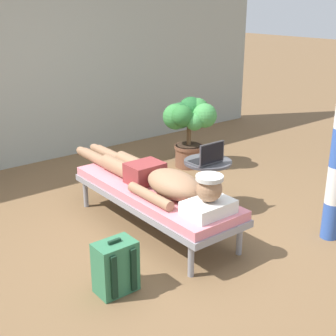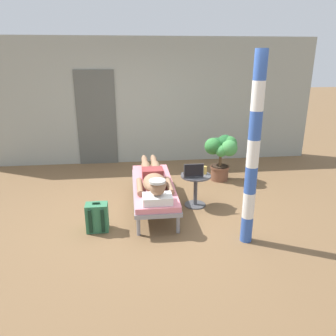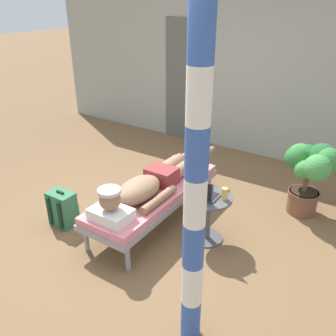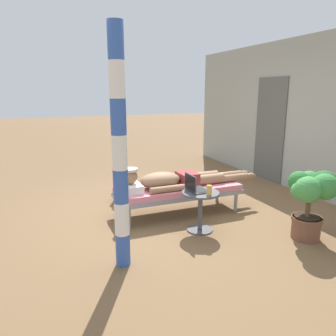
{
  "view_description": "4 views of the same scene",
  "coord_description": "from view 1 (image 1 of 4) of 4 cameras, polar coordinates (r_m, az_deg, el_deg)",
  "views": [
    {
      "loc": [
        -2.3,
        -3.01,
        2.06
      ],
      "look_at": [
        0.31,
        0.29,
        0.52
      ],
      "focal_mm": 50.06,
      "sensor_mm": 36.0,
      "label": 1
    },
    {
      "loc": [
        -0.27,
        -4.63,
        2.31
      ],
      "look_at": [
        0.3,
        0.23,
        0.65
      ],
      "focal_mm": 35.37,
      "sensor_mm": 36.0,
      "label": 2
    },
    {
      "loc": [
        2.13,
        -2.7,
        2.4
      ],
      "look_at": [
        0.1,
        0.41,
        0.59
      ],
      "focal_mm": 38.7,
      "sensor_mm": 36.0,
      "label": 3
    },
    {
      "loc": [
        4.22,
        -1.67,
        1.77
      ],
      "look_at": [
        -0.08,
        0.08,
        0.67
      ],
      "focal_mm": 34.52,
      "sensor_mm": 36.0,
      "label": 4
    }
  ],
  "objects": [
    {
      "name": "backpack",
      "position": [
        3.52,
        -6.44,
        -11.91
      ],
      "size": [
        0.3,
        0.26,
        0.42
      ],
      "color": "#33724C",
      "rests_on": "ground"
    },
    {
      "name": "house_wall_back",
      "position": [
        6.27,
        -16.35,
        12.84
      ],
      "size": [
        7.6,
        0.2,
        2.7
      ],
      "primitive_type": "cube",
      "color": "#999E93",
      "rests_on": "ground"
    },
    {
      "name": "person_reclining",
      "position": [
        4.22,
        -1.24,
        -1.27
      ],
      "size": [
        0.53,
        2.17,
        0.33
      ],
      "color": "white",
      "rests_on": "lounge_chair"
    },
    {
      "name": "drink_glass",
      "position": [
        4.78,
        5.91,
        2.08
      ],
      "size": [
        0.06,
        0.06,
        0.13
      ],
      "primitive_type": "cylinder",
      "color": "gold",
      "rests_on": "side_table"
    },
    {
      "name": "side_table",
      "position": [
        4.73,
        4.82,
        -1.03
      ],
      "size": [
        0.48,
        0.48,
        0.52
      ],
      "color": "#4C4C51",
      "rests_on": "ground"
    },
    {
      "name": "potted_plant",
      "position": [
        5.92,
        2.53,
        5.74
      ],
      "size": [
        0.61,
        0.58,
        0.87
      ],
      "color": "brown",
      "rests_on": "ground"
    },
    {
      "name": "laptop",
      "position": [
        4.58,
        4.79,
        1.26
      ],
      "size": [
        0.31,
        0.24,
        0.23
      ],
      "color": "#4C4C51",
      "rests_on": "side_table"
    },
    {
      "name": "ground_plane",
      "position": [
        4.31,
        -0.87,
        -8.41
      ],
      "size": [
        40.0,
        40.0,
        0.0
      ],
      "primitive_type": "plane",
      "color": "brown"
    },
    {
      "name": "lounge_chair",
      "position": [
        4.33,
        -1.67,
        -3.2
      ],
      "size": [
        0.64,
        1.86,
        0.42
      ],
      "color": "gray",
      "rests_on": "ground"
    }
  ]
}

